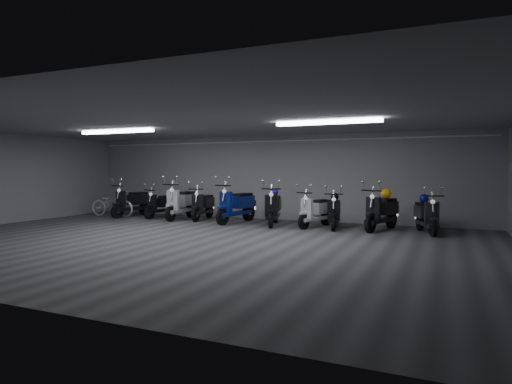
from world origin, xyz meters
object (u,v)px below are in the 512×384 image
at_px(scooter_7, 334,207).
at_px(helmet_2, 386,194).
at_px(scooter_8, 381,205).
at_px(scooter_5, 273,202).
at_px(scooter_2, 181,197).
at_px(bicycle, 112,201).
at_px(helmet_1, 274,192).
at_px(scooter_0, 131,197).
at_px(scooter_9, 427,209).
at_px(scooter_3, 203,200).
at_px(scooter_4, 236,199).
at_px(scooter_6, 315,205).
at_px(helmet_0, 335,197).
at_px(helmet_3, 424,198).
at_px(scooter_1, 161,200).

distance_m(scooter_7, helmet_2, 1.46).
relative_size(scooter_8, helmet_2, 6.65).
bearing_deg(scooter_8, scooter_5, -158.61).
relative_size(scooter_5, helmet_2, 6.65).
relative_size(scooter_2, bicycle, 1.15).
xyz_separation_m(scooter_2, helmet_1, (3.34, 0.03, 0.24)).
relative_size(scooter_0, bicycle, 1.08).
bearing_deg(scooter_9, scooter_3, 158.35).
relative_size(scooter_4, bicycle, 1.15).
height_order(scooter_6, helmet_0, scooter_6).
bearing_deg(bicycle, scooter_3, -87.06).
bearing_deg(helmet_3, helmet_0, 179.94).
bearing_deg(scooter_2, scooter_5, -6.55).
bearing_deg(bicycle, scooter_8, -92.58).
bearing_deg(scooter_3, scooter_2, -174.52).
relative_size(scooter_8, bicycle, 1.08).
relative_size(scooter_6, helmet_3, 7.13).
distance_m(scooter_2, helmet_1, 3.35).
relative_size(scooter_0, helmet_2, 6.63).
distance_m(scooter_2, scooter_8, 6.53).
relative_size(scooter_7, helmet_0, 7.38).
relative_size(scooter_5, helmet_0, 8.20).
height_order(scooter_5, scooter_6, scooter_5).
relative_size(scooter_7, scooter_8, 0.90).
bearing_deg(scooter_1, scooter_7, 5.04).
bearing_deg(scooter_9, scooter_2, 159.93).
xyz_separation_m(scooter_2, helmet_2, (6.62, 0.18, 0.26)).
bearing_deg(helmet_1, scooter_2, -179.54).
bearing_deg(scooter_0, helmet_1, 10.81).
distance_m(scooter_3, scooter_6, 3.97).
bearing_deg(helmet_2, scooter_9, -18.49).
height_order(scooter_3, scooter_9, scooter_3).
height_order(helmet_0, helmet_1, helmet_1).
distance_m(scooter_0, scooter_5, 5.47).
bearing_deg(scooter_9, scooter_7, 161.37).
relative_size(bicycle, helmet_0, 7.56).
height_order(scooter_5, scooter_9, scooter_5).
xyz_separation_m(scooter_0, scooter_1, (1.14, 0.16, -0.08)).
height_order(scooter_7, helmet_1, scooter_7).
height_order(scooter_4, bicycle, scooter_4).
bearing_deg(scooter_2, scooter_3, 10.52).
height_order(helmet_0, helmet_2, helmet_2).
relative_size(scooter_5, helmet_1, 7.88).
bearing_deg(helmet_0, scooter_4, -176.72).
distance_m(scooter_2, scooter_3, 0.76).
height_order(scooter_1, helmet_1, scooter_1).
height_order(scooter_0, scooter_8, scooter_8).
bearing_deg(scooter_9, scooter_4, 160.79).
bearing_deg(bicycle, scooter_9, -93.30).
bearing_deg(scooter_0, scooter_8, 9.94).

